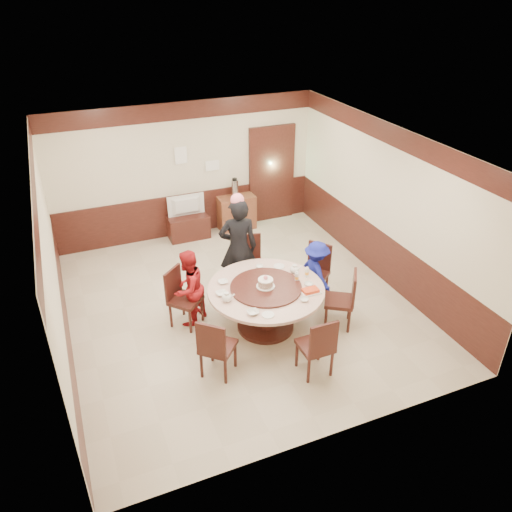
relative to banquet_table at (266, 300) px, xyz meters
name	(u,v)px	position (x,y,z in m)	size (l,w,h in m)	color
room	(238,249)	(-0.16, 0.74, 0.55)	(6.00, 6.04, 2.84)	#C0B399
banquet_table	(266,300)	(0.00, 0.00, 0.00)	(1.80, 1.80, 0.78)	#391712
chair_0	(314,281)	(1.12, 0.49, -0.23)	(0.62, 0.62, 0.97)	#391712
chair_1	(251,272)	(0.22, 1.18, -0.23)	(0.52, 0.53, 0.97)	#391712
chair_2	(185,307)	(-1.15, 0.59, -0.23)	(0.62, 0.62, 0.97)	#391712
chair_3	(218,356)	(-1.03, -0.70, -0.23)	(0.62, 0.62, 0.97)	#391712
chair_4	(315,355)	(0.23, -1.20, -0.23)	(0.44, 0.45, 0.97)	#391712
chair_5	(340,309)	(1.11, -0.38, -0.23)	(0.61, 0.61, 0.97)	#391712
person_standing	(238,248)	(-0.04, 1.09, 0.37)	(0.66, 0.43, 1.80)	black
person_red	(188,288)	(-1.06, 0.61, 0.11)	(0.62, 0.49, 1.28)	maroon
person_blue	(316,273)	(1.06, 0.34, 0.04)	(0.74, 0.43, 1.15)	navy
birthday_cake	(266,283)	(-0.01, 0.00, 0.31)	(0.28, 0.28, 0.19)	white
teapot_left	(227,298)	(-0.67, -0.11, 0.28)	(0.17, 0.15, 0.13)	white
teapot_right	(294,270)	(0.59, 0.23, 0.28)	(0.17, 0.15, 0.13)	white
bowl_0	(223,282)	(-0.56, 0.38, 0.24)	(0.15, 0.15, 0.04)	white
bowl_1	(304,300)	(0.38, -0.53, 0.24)	(0.13, 0.13, 0.04)	white
bowl_2	(253,312)	(-0.43, -0.53, 0.24)	(0.17, 0.17, 0.04)	white
bowl_3	(309,284)	(0.63, -0.19, 0.24)	(0.14, 0.14, 0.04)	white
bowl_4	(221,293)	(-0.69, 0.09, 0.24)	(0.17, 0.17, 0.04)	white
bowl_5	(259,267)	(0.14, 0.59, 0.24)	(0.12, 0.12, 0.04)	white
saucer_near	(268,315)	(-0.25, -0.65, 0.22)	(0.18, 0.18, 0.01)	white
saucer_far	(279,266)	(0.45, 0.50, 0.22)	(0.18, 0.18, 0.01)	white
shrimp_platter	(310,291)	(0.57, -0.37, 0.24)	(0.30, 0.20, 0.06)	white
bottle_0	(297,277)	(0.51, -0.02, 0.30)	(0.06, 0.06, 0.16)	white
bottle_1	(307,273)	(0.72, 0.04, 0.30)	(0.06, 0.06, 0.16)	white
tv_stand	(188,227)	(-0.28, 3.48, -0.28)	(0.85, 0.45, 0.50)	#391712
television	(187,206)	(-0.28, 3.48, 0.19)	(0.78, 0.10, 0.45)	gray
side_cabinet	(237,212)	(0.82, 3.51, -0.16)	(0.80, 0.40, 0.75)	brown
thermos	(235,189)	(0.79, 3.51, 0.41)	(0.15, 0.15, 0.38)	silver
notice_left	(181,155)	(-0.27, 3.68, 1.22)	(0.25, 0.00, 0.35)	white
notice_right	(212,166)	(0.38, 3.68, 0.92)	(0.30, 0.00, 0.22)	white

